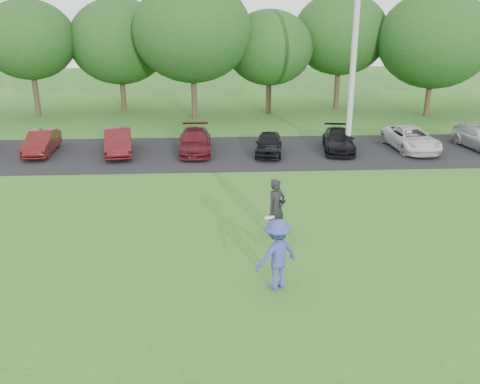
% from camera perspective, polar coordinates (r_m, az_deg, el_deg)
% --- Properties ---
extents(ground, '(100.00, 100.00, 0.00)m').
position_cam_1_polar(ground, '(15.10, 0.73, -9.17)').
color(ground, '#30651D').
rests_on(ground, ground).
extents(parking_lot, '(32.00, 6.50, 0.03)m').
position_cam_1_polar(parking_lot, '(27.20, -1.08, 4.22)').
color(parking_lot, black).
rests_on(parking_lot, ground).
extents(utility_pole, '(0.28, 0.28, 9.36)m').
position_cam_1_polar(utility_pole, '(26.91, 12.02, 13.77)').
color(utility_pole, '#A7A8A3').
rests_on(utility_pole, ground).
extents(frisbee_player, '(1.46, 1.27, 2.17)m').
position_cam_1_polar(frisbee_player, '(14.25, 3.95, -6.64)').
color(frisbee_player, '#363F99').
rests_on(frisbee_player, ground).
extents(camera_bystander, '(0.84, 0.79, 1.92)m').
position_cam_1_polar(camera_bystander, '(17.39, 3.90, -1.68)').
color(camera_bystander, black).
rests_on(camera_bystander, ground).
extents(parked_cars, '(28.05, 4.26, 1.22)m').
position_cam_1_polar(parked_cars, '(27.19, 1.44, 5.48)').
color(parked_cars, black).
rests_on(parked_cars, parking_lot).
extents(tree_row, '(42.39, 9.85, 8.64)m').
position_cam_1_polar(tree_row, '(36.11, 0.77, 15.97)').
color(tree_row, '#38281C').
rests_on(tree_row, ground).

